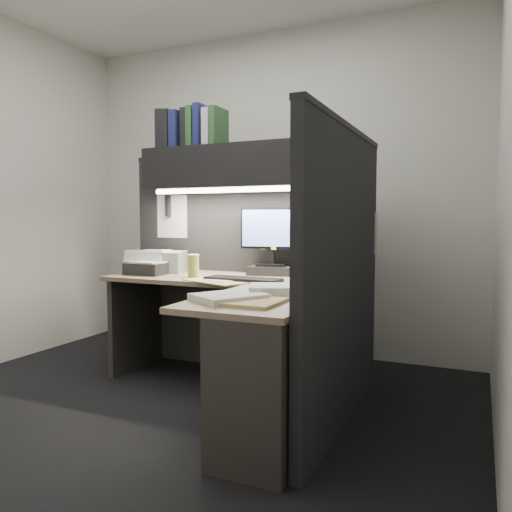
% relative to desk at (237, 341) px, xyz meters
% --- Properties ---
extents(floor, '(3.50, 3.50, 0.00)m').
position_rel_desk_xyz_m(floor, '(-0.43, 0.00, -0.44)').
color(floor, black).
rests_on(floor, ground).
extents(wall_back, '(3.50, 0.04, 2.70)m').
position_rel_desk_xyz_m(wall_back, '(-0.43, 1.50, 0.91)').
color(wall_back, silver).
rests_on(wall_back, floor).
extents(wall_right, '(0.04, 3.00, 2.70)m').
position_rel_desk_xyz_m(wall_right, '(1.32, 0.00, 0.91)').
color(wall_right, silver).
rests_on(wall_right, floor).
extents(partition_back, '(1.90, 0.06, 1.60)m').
position_rel_desk_xyz_m(partition_back, '(-0.40, 0.93, 0.36)').
color(partition_back, black).
rests_on(partition_back, floor).
extents(partition_right, '(0.06, 1.50, 1.60)m').
position_rel_desk_xyz_m(partition_right, '(0.55, 0.18, 0.36)').
color(partition_right, black).
rests_on(partition_right, floor).
extents(desk, '(1.70, 1.53, 0.73)m').
position_rel_desk_xyz_m(desk, '(0.00, 0.00, 0.00)').
color(desk, '#8E745A').
rests_on(desk, floor).
extents(overhead_shelf, '(1.55, 0.34, 0.30)m').
position_rel_desk_xyz_m(overhead_shelf, '(-0.30, 0.75, 1.06)').
color(overhead_shelf, black).
rests_on(overhead_shelf, partition_back).
extents(task_light_tube, '(1.32, 0.04, 0.04)m').
position_rel_desk_xyz_m(task_light_tube, '(-0.30, 0.61, 0.89)').
color(task_light_tube, white).
rests_on(task_light_tube, overhead_shelf).
extents(monitor, '(0.45, 0.24, 0.48)m').
position_rel_desk_xyz_m(monitor, '(-0.12, 0.80, 0.48)').
color(monitor, black).
rests_on(monitor, desk).
extents(keyboard, '(0.50, 0.18, 0.02)m').
position_rel_desk_xyz_m(keyboard, '(-0.15, 0.39, 0.30)').
color(keyboard, black).
rests_on(keyboard, desk).
extents(mousepad, '(0.27, 0.25, 0.00)m').
position_rel_desk_xyz_m(mousepad, '(0.26, 0.37, 0.29)').
color(mousepad, navy).
rests_on(mousepad, desk).
extents(mouse, '(0.06, 0.09, 0.03)m').
position_rel_desk_xyz_m(mouse, '(0.25, 0.38, 0.31)').
color(mouse, black).
rests_on(mouse, mousepad).
extents(telephone, '(0.26, 0.27, 0.08)m').
position_rel_desk_xyz_m(telephone, '(0.28, 0.76, 0.33)').
color(telephone, beige).
rests_on(telephone, desk).
extents(coffee_cup, '(0.08, 0.08, 0.15)m').
position_rel_desk_xyz_m(coffee_cup, '(-0.56, 0.46, 0.36)').
color(coffee_cup, '#D2D455').
rests_on(coffee_cup, desk).
extents(printer, '(0.47, 0.44, 0.15)m').
position_rel_desk_xyz_m(printer, '(-0.99, 0.65, 0.36)').
color(printer, gray).
rests_on(printer, desk).
extents(notebook_stack, '(0.28, 0.24, 0.08)m').
position_rel_desk_xyz_m(notebook_stack, '(-0.95, 0.48, 0.33)').
color(notebook_stack, black).
rests_on(notebook_stack, desk).
extents(open_folder, '(0.51, 0.43, 0.01)m').
position_rel_desk_xyz_m(open_folder, '(-0.28, 0.32, 0.29)').
color(open_folder, tan).
rests_on(open_folder, desk).
extents(paper_stack_a, '(0.34, 0.31, 0.05)m').
position_rel_desk_xyz_m(paper_stack_a, '(0.26, -0.06, 0.31)').
color(paper_stack_a, white).
rests_on(paper_stack_a, desk).
extents(paper_stack_b, '(0.39, 0.41, 0.03)m').
position_rel_desk_xyz_m(paper_stack_b, '(0.12, -0.32, 0.30)').
color(paper_stack_b, white).
rests_on(paper_stack_b, desk).
extents(manila_stack, '(0.23, 0.29, 0.02)m').
position_rel_desk_xyz_m(manila_stack, '(0.28, -0.36, 0.30)').
color(manila_stack, tan).
rests_on(manila_stack, desk).
extents(binder_row, '(0.51, 0.25, 0.31)m').
position_rel_desk_xyz_m(binder_row, '(-0.75, 0.75, 1.35)').
color(binder_row, black).
rests_on(binder_row, overhead_shelf).
extents(pinned_papers, '(1.76, 1.31, 0.51)m').
position_rel_desk_xyz_m(pinned_papers, '(-0.00, 0.56, 0.61)').
color(pinned_papers, white).
rests_on(pinned_papers, partition_back).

